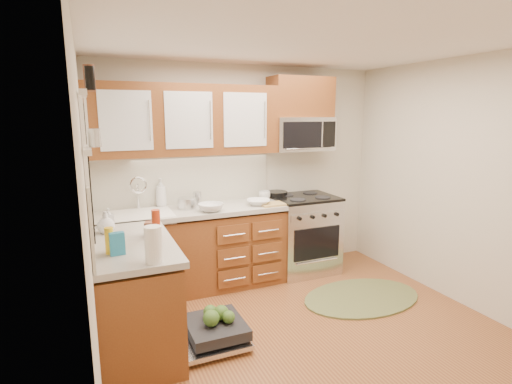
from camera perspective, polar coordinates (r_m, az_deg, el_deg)
name	(u,v)px	position (r m, az deg, el deg)	size (l,w,h in m)	color
floor	(316,339)	(3.76, 8.50, -20.08)	(3.50, 3.50, 0.00)	brown
ceiling	(325,39)	(3.27, 9.85, 20.78)	(3.50, 3.50, 0.00)	white
wall_back	(243,172)	(4.84, -1.92, 2.92)	(3.50, 0.04, 2.50)	beige
wall_left	(88,223)	(2.81, -22.84, -4.07)	(0.04, 3.50, 2.50)	beige
wall_right	(472,185)	(4.47, 28.52, 0.85)	(0.04, 3.50, 2.50)	beige
base_cabinet_back	(192,252)	(4.55, -9.10, -8.49)	(2.05, 0.60, 0.85)	brown
base_cabinet_left	(134,299)	(3.60, -16.97, -14.36)	(0.60, 1.25, 0.85)	brown
countertop_back	(191,211)	(4.41, -9.25, -2.70)	(2.07, 0.64, 0.05)	#AFA9A0
countertop_left	(132,244)	(3.42, -17.26, -7.14)	(0.64, 1.27, 0.05)	#AFA9A0
backsplash_back	(184,179)	(4.63, -10.26, 1.85)	(2.05, 0.02, 0.57)	#BCB9A9
backsplash_left	(90,211)	(3.33, -22.62, -2.47)	(0.02, 1.25, 0.57)	#BCB9A9
upper_cabinets	(185,120)	(4.41, -10.09, 10.09)	(2.05, 0.35, 0.75)	brown
cabinet_over_mw	(300,97)	(4.93, 6.38, 13.32)	(0.76, 0.35, 0.47)	brown
range	(303,234)	(5.02, 6.78, -5.94)	(0.76, 0.64, 0.95)	silver
microwave	(301,134)	(4.91, 6.41, 8.24)	(0.76, 0.38, 0.40)	silver
sink	(142,226)	(4.32, -15.94, -4.63)	(0.62, 0.50, 0.26)	white
dishwasher	(211,333)	(3.65, -6.44, -19.32)	(0.70, 0.60, 0.20)	silver
window	(86,167)	(3.25, -23.07, 3.27)	(0.03, 1.05, 1.05)	white
window_blind	(86,122)	(3.22, -23.07, 9.12)	(0.02, 0.96, 0.40)	white
shelf_upper	(83,94)	(2.37, -23.51, 12.78)	(0.04, 0.40, 0.03)	white
shelf_lower	(87,150)	(2.38, -22.94, 5.56)	(0.04, 0.40, 0.03)	white
rug	(362,297)	(4.56, 14.87, -14.33)	(1.32, 0.86, 0.02)	olive
skillet	(277,193)	(4.93, 3.00, -0.20)	(0.26, 0.26, 0.05)	black
stock_pot	(187,203)	(4.40, -9.84, -1.59)	(0.20, 0.20, 0.12)	silver
cutting_board	(274,204)	(4.52, 2.52, -1.74)	(0.31, 0.20, 0.02)	tan
canister	(197,198)	(4.56, -8.38, -0.90)	(0.09, 0.09, 0.15)	silver
paper_towel_roll	(153,245)	(2.87, -14.45, -7.28)	(0.12, 0.12, 0.26)	white
mustard_bottle	(109,241)	(3.15, -20.21, -6.53)	(0.06, 0.06, 0.20)	yellow
red_bottle	(156,225)	(3.35, -14.07, -4.63)	(0.07, 0.07, 0.26)	#A82B0E
wooden_box	(153,229)	(3.49, -14.57, -5.13)	(0.12, 0.09, 0.12)	brown
blue_carton	(117,244)	(3.11, -19.22, -6.98)	(0.11, 0.06, 0.17)	teal
bowl_a	(258,202)	(4.52, 0.35, -1.46)	(0.26, 0.26, 0.06)	#999999
bowl_b	(211,207)	(4.25, -6.47, -2.20)	(0.27, 0.27, 0.08)	#999999
cup	(265,195)	(4.78, 1.23, -0.49)	(0.14, 0.14, 0.11)	#999999
soap_bottle_a	(161,193)	(4.54, -13.42, -0.09)	(0.12, 0.12, 0.31)	#999999
soap_bottle_b	(109,218)	(3.89, -20.30, -3.44)	(0.08, 0.08, 0.17)	#999999
soap_bottle_c	(106,222)	(3.69, -20.69, -4.09)	(0.15, 0.15, 0.19)	#999999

